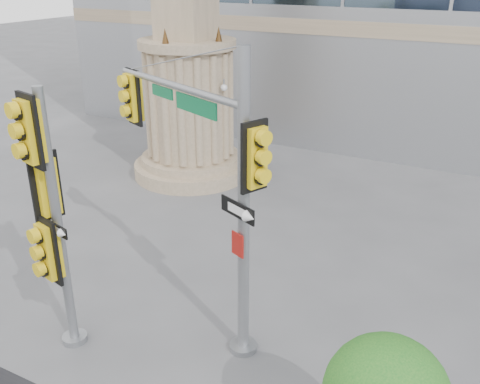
% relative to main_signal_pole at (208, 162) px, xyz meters
% --- Properties ---
extents(ground, '(120.00, 120.00, 0.00)m').
position_rel_main_signal_pole_xyz_m(ground, '(0.50, -1.26, -3.91)').
color(ground, '#545456').
rests_on(ground, ground).
extents(monument, '(4.40, 4.40, 16.60)m').
position_rel_main_signal_pole_xyz_m(monument, '(-5.50, 7.74, 1.61)').
color(monument, gray).
rests_on(monument, ground).
extents(main_signal_pole, '(4.60, 2.32, 6.30)m').
position_rel_main_signal_pole_xyz_m(main_signal_pole, '(0.00, 0.00, 0.00)').
color(main_signal_pole, slate).
rests_on(main_signal_pole, ground).
extents(secondary_signal_pole, '(0.96, 0.86, 5.56)m').
position_rel_main_signal_pole_xyz_m(secondary_signal_pole, '(-2.41, -2.03, -0.64)').
color(secondary_signal_pole, slate).
rests_on(secondary_signal_pole, ground).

